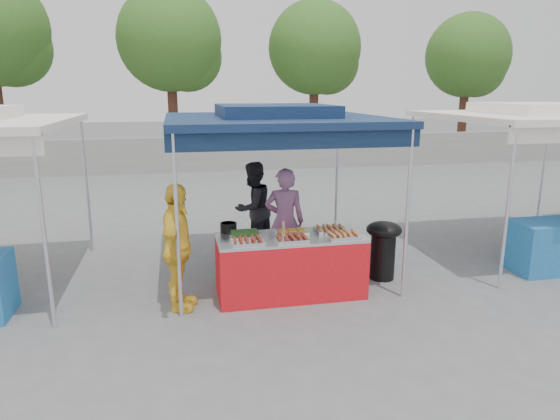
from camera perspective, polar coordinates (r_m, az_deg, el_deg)
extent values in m
plane|color=slate|center=(7.17, 1.00, -9.30)|extent=(80.00, 80.00, 0.00)
cube|color=gray|center=(17.63, -7.00, 6.38)|extent=(40.00, 0.25, 1.20)
cylinder|color=silver|center=(6.16, -11.65, -2.13)|extent=(0.05, 0.05, 2.30)
cylinder|color=silver|center=(6.84, 14.34, -0.70)|extent=(0.05, 0.05, 2.30)
cylinder|color=silver|center=(9.08, -11.82, 2.92)|extent=(0.05, 0.05, 2.30)
cylinder|color=silver|center=(9.56, 6.49, 3.64)|extent=(0.05, 0.05, 2.30)
cube|color=#122649|center=(7.59, -0.63, 10.28)|extent=(3.20, 3.20, 0.10)
cube|color=#122649|center=(7.59, -0.63, 11.27)|extent=(1.65, 1.65, 0.18)
cube|color=#122649|center=(6.14, 2.13, 8.09)|extent=(3.20, 0.04, 0.25)
cylinder|color=silver|center=(6.34, -25.32, -2.72)|extent=(0.05, 0.05, 2.30)
cylinder|color=silver|center=(9.21, -21.19, 2.43)|extent=(0.05, 0.05, 2.30)
cylinder|color=silver|center=(7.61, 24.54, -0.08)|extent=(0.05, 0.05, 2.30)
cylinder|color=silver|center=(10.13, 14.59, 3.85)|extent=(0.05, 0.05, 2.30)
cylinder|color=silver|center=(11.77, 27.85, 4.02)|extent=(0.05, 0.05, 2.30)
cube|color=white|center=(9.55, 27.31, 9.48)|extent=(3.20, 3.20, 0.10)
cube|color=white|center=(9.54, 27.40, 10.26)|extent=(1.65, 1.65, 0.18)
sphere|color=#3A6923|center=(20.67, -28.36, 16.04)|extent=(2.73, 2.73, 2.73)
cylinder|color=#49271C|center=(19.33, -12.13, 11.11)|extent=(0.36, 0.36, 4.09)
sphere|color=#3A6923|center=(19.40, -12.51, 18.55)|extent=(3.74, 3.74, 3.74)
sphere|color=#3A6923|center=(19.56, -10.58, 16.87)|extent=(2.57, 2.57, 2.57)
cylinder|color=#49271C|center=(20.25, 3.86, 11.23)|extent=(0.36, 0.36, 3.92)
sphere|color=#3A6923|center=(20.30, 3.98, 18.03)|extent=(3.58, 3.58, 3.58)
sphere|color=#3A6923|center=(20.62, 5.47, 16.37)|extent=(2.46, 2.46, 2.46)
cylinder|color=#49271C|center=(22.88, 20.18, 10.48)|extent=(0.36, 0.36, 3.73)
sphere|color=#3A6923|center=(22.90, 20.66, 16.20)|extent=(3.41, 3.41, 3.41)
sphere|color=#3A6923|center=(23.36, 21.57, 14.75)|extent=(2.35, 2.35, 2.35)
cube|color=red|center=(6.93, 1.20, -6.53)|extent=(2.00, 0.80, 0.81)
cube|color=silver|center=(6.79, 1.21, -3.16)|extent=(2.00, 0.80, 0.04)
cube|color=silver|center=(6.44, -3.76, -3.71)|extent=(0.42, 0.30, 0.05)
cube|color=maroon|center=(6.43, -3.76, -3.40)|extent=(0.35, 0.25, 0.02)
cube|color=silver|center=(6.55, 1.35, -3.40)|extent=(0.42, 0.30, 0.05)
cube|color=maroon|center=(6.54, 1.35, -3.09)|extent=(0.35, 0.25, 0.02)
cube|color=silver|center=(6.74, 7.22, -3.01)|extent=(0.42, 0.30, 0.05)
cube|color=#C47443|center=(6.73, 7.23, -2.71)|extent=(0.35, 0.25, 0.02)
cube|color=silver|center=(6.77, -4.07, -2.85)|extent=(0.42, 0.30, 0.05)
cube|color=#306221|center=(6.76, -4.07, -2.55)|extent=(0.35, 0.25, 0.02)
cube|color=silver|center=(6.87, 1.38, -2.59)|extent=(0.42, 0.30, 0.05)
cube|color=gold|center=(6.86, 1.38, -2.29)|extent=(0.35, 0.25, 0.02)
cube|color=silver|center=(7.01, 5.80, -2.32)|extent=(0.42, 0.30, 0.05)
cube|color=#C47443|center=(7.00, 5.81, -2.03)|extent=(0.35, 0.25, 0.02)
cylinder|color=black|center=(6.99, -5.91, -2.00)|extent=(0.23, 0.23, 0.13)
cylinder|color=silver|center=(6.53, 0.41, -3.27)|extent=(0.07, 0.07, 0.09)
cylinder|color=black|center=(7.68, 11.65, -5.15)|extent=(0.37, 0.37, 0.71)
ellipsoid|color=black|center=(7.56, 11.80, -2.17)|extent=(0.53, 0.53, 0.24)
cube|color=#1647B6|center=(7.48, -2.22, -6.97)|extent=(0.54, 0.38, 0.32)
cube|color=#1647B6|center=(7.58, 3.46, -6.85)|extent=(0.48, 0.34, 0.29)
cube|color=#1647B6|center=(7.49, 3.49, -4.83)|extent=(0.46, 0.32, 0.27)
imported|color=#9A6291|center=(7.63, 0.54, -1.31)|extent=(0.67, 0.52, 1.65)
imported|color=black|center=(8.62, -3.10, 0.24)|extent=(0.99, 0.95, 1.60)
imported|color=yellow|center=(6.49, -11.64, -4.27)|extent=(0.64, 1.04, 1.66)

